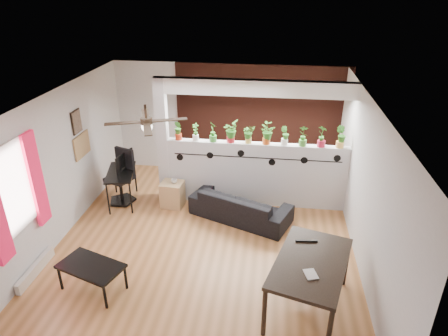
# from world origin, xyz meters

# --- Properties ---
(room_shell) EXTENTS (6.30, 7.10, 2.90)m
(room_shell) POSITION_xyz_m (0.00, 0.00, 1.30)
(room_shell) COLOR #955D31
(room_shell) RESTS_ON ground
(partition_wall) EXTENTS (3.60, 0.18, 1.35)m
(partition_wall) POSITION_xyz_m (0.80, 1.50, 0.68)
(partition_wall) COLOR #BCBCC1
(partition_wall) RESTS_ON ground
(ceiling_header) EXTENTS (3.60, 0.18, 0.30)m
(ceiling_header) POSITION_xyz_m (0.80, 1.50, 2.45)
(ceiling_header) COLOR white
(ceiling_header) RESTS_ON room_shell
(pier_column) EXTENTS (0.22, 0.20, 2.60)m
(pier_column) POSITION_xyz_m (-1.11, 1.50, 1.30)
(pier_column) COLOR #BCBCC1
(pier_column) RESTS_ON ground
(brick_panel) EXTENTS (3.90, 0.05, 2.60)m
(brick_panel) POSITION_xyz_m (0.80, 2.97, 1.30)
(brick_panel) COLOR #9A3E2C
(brick_panel) RESTS_ON ground
(vine_decal) EXTENTS (3.31, 0.01, 0.30)m
(vine_decal) POSITION_xyz_m (0.80, 1.40, 1.08)
(vine_decal) COLOR black
(vine_decal) RESTS_ON partition_wall
(window_assembly) EXTENTS (0.09, 1.30, 1.55)m
(window_assembly) POSITION_xyz_m (-2.56, -1.20, 1.51)
(window_assembly) COLOR white
(window_assembly) RESTS_ON room_shell
(baseboard_heater) EXTENTS (0.08, 1.00, 0.18)m
(baseboard_heater) POSITION_xyz_m (-2.54, -1.20, 0.09)
(baseboard_heater) COLOR silver
(baseboard_heater) RESTS_ON ground
(corkboard) EXTENTS (0.03, 0.60, 0.45)m
(corkboard) POSITION_xyz_m (-2.58, 0.95, 1.35)
(corkboard) COLOR #9E774C
(corkboard) RESTS_ON room_shell
(framed_art) EXTENTS (0.03, 0.34, 0.44)m
(framed_art) POSITION_xyz_m (-2.58, 0.90, 1.85)
(framed_art) COLOR #8C7259
(framed_art) RESTS_ON room_shell
(ceiling_fan) EXTENTS (1.19, 1.19, 0.43)m
(ceiling_fan) POSITION_xyz_m (-0.80, -0.30, 2.31)
(ceiling_fan) COLOR black
(ceiling_fan) RESTS_ON room_shell
(potted_plant_0) EXTENTS (0.25, 0.25, 0.39)m
(potted_plant_0) POSITION_xyz_m (-0.78, 1.50, 1.56)
(potted_plant_0) COLOR red
(potted_plant_0) RESTS_ON partition_wall
(potted_plant_1) EXTENTS (0.19, 0.16, 0.36)m
(potted_plant_1) POSITION_xyz_m (-0.43, 1.50, 1.54)
(potted_plant_1) COLOR white
(potted_plant_1) RESTS_ON partition_wall
(potted_plant_2) EXTENTS (0.26, 0.27, 0.41)m
(potted_plant_2) POSITION_xyz_m (-0.08, 1.50, 1.57)
(potted_plant_2) COLOR green
(potted_plant_2) RESTS_ON partition_wall
(potted_plant_3) EXTENTS (0.20, 0.24, 0.44)m
(potted_plant_3) POSITION_xyz_m (0.27, 1.50, 1.58)
(potted_plant_3) COLOR red
(potted_plant_3) RESTS_ON partition_wall
(potted_plant_4) EXTENTS (0.22, 0.21, 0.37)m
(potted_plant_4) POSITION_xyz_m (0.62, 1.50, 1.55)
(potted_plant_4) COLOR gold
(potted_plant_4) RESTS_ON partition_wall
(potted_plant_5) EXTENTS (0.27, 0.26, 0.42)m
(potted_plant_5) POSITION_xyz_m (0.98, 1.50, 1.57)
(potted_plant_5) COLOR #D35418
(potted_plant_5) RESTS_ON partition_wall
(potted_plant_6) EXTENTS (0.20, 0.17, 0.37)m
(potted_plant_6) POSITION_xyz_m (1.33, 1.50, 1.55)
(potted_plant_6) COLOR white
(potted_plant_6) RESTS_ON partition_wall
(potted_plant_7) EXTENTS (0.22, 0.19, 0.41)m
(potted_plant_7) POSITION_xyz_m (1.68, 1.50, 1.57)
(potted_plant_7) COLOR #4B9737
(potted_plant_7) RESTS_ON partition_wall
(potted_plant_8) EXTENTS (0.28, 0.27, 0.43)m
(potted_plant_8) POSITION_xyz_m (2.03, 1.50, 1.58)
(potted_plant_8) COLOR #C51F3F
(potted_plant_8) RESTS_ON partition_wall
(potted_plant_9) EXTENTS (0.28, 0.26, 0.43)m
(potted_plant_9) POSITION_xyz_m (2.38, 1.50, 1.58)
(potted_plant_9) COLOR #EBB252
(potted_plant_9) RESTS_ON partition_wall
(sofa) EXTENTS (2.00, 1.38, 0.54)m
(sofa) POSITION_xyz_m (0.55, 0.87, 0.27)
(sofa) COLOR black
(sofa) RESTS_ON ground
(cube_shelf) EXTENTS (0.47, 0.43, 0.53)m
(cube_shelf) POSITION_xyz_m (-0.88, 1.16, 0.27)
(cube_shelf) COLOR tan
(cube_shelf) RESTS_ON ground
(cup) EXTENTS (0.13, 0.13, 0.09)m
(cup) POSITION_xyz_m (-0.83, 1.16, 0.58)
(cup) COLOR gray
(cup) RESTS_ON cube_shelf
(computer_desk) EXTENTS (0.74, 1.09, 0.72)m
(computer_desk) POSITION_xyz_m (-1.95, 1.16, 0.65)
(computer_desk) COLOR black
(computer_desk) RESTS_ON ground
(monitor) EXTENTS (0.35, 0.13, 0.20)m
(monitor) POSITION_xyz_m (-1.95, 1.31, 0.82)
(monitor) COLOR black
(monitor) RESTS_ON computer_desk
(office_chair) EXTENTS (0.61, 0.62, 1.13)m
(office_chair) POSITION_xyz_m (-1.96, 1.22, 0.50)
(office_chair) COLOR black
(office_chair) RESTS_ON ground
(dining_table) EXTENTS (1.29, 1.69, 0.82)m
(dining_table) POSITION_xyz_m (1.71, -1.36, 0.73)
(dining_table) COLOR black
(dining_table) RESTS_ON ground
(book) EXTENTS (0.20, 0.24, 0.02)m
(book) POSITION_xyz_m (1.61, -1.66, 0.83)
(book) COLOR gray
(book) RESTS_ON dining_table
(folding_chair) EXTENTS (0.37, 0.37, 0.85)m
(folding_chair) POSITION_xyz_m (1.68, -0.99, 0.50)
(folding_chair) COLOR black
(folding_chair) RESTS_ON ground
(coffee_table) EXTENTS (1.08, 0.81, 0.45)m
(coffee_table) POSITION_xyz_m (-1.47, -1.40, 0.40)
(coffee_table) COLOR black
(coffee_table) RESTS_ON ground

